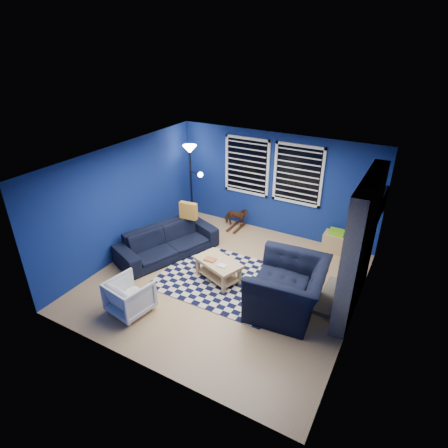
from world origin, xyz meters
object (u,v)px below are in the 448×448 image
at_px(tv, 380,207).
at_px(armchair_big, 288,288).
at_px(armchair_bent, 130,296).
at_px(rocking_horse, 236,217).
at_px(sofa, 167,242).
at_px(floor_lamp, 191,160).
at_px(cabinet, 335,242).
at_px(coffee_table, 218,266).

relative_size(tv, armchair_big, 0.69).
xyz_separation_m(armchair_bent, rocking_horse, (0.18, 3.77, -0.00)).
relative_size(sofa, rocking_horse, 3.80).
distance_m(armchair_big, floor_lamp, 4.26).
xyz_separation_m(tv, floor_lamp, (-4.50, -0.03, 0.28)).
relative_size(cabinet, floor_lamp, 0.27).
distance_m(sofa, rocking_horse, 2.03).
height_order(rocking_horse, coffee_table, rocking_horse).
xyz_separation_m(armchair_big, floor_lamp, (-3.45, 2.18, 1.21)).
relative_size(armchair_big, floor_lamp, 0.70).
relative_size(sofa, coffee_table, 2.11).
height_order(rocking_horse, floor_lamp, floor_lamp).
distance_m(tv, coffee_table, 3.45).
distance_m(sofa, cabinet, 3.82).
bearing_deg(armchair_bent, floor_lamp, -64.71).
xyz_separation_m(sofa, rocking_horse, (0.76, 1.89, -0.01)).
relative_size(rocking_horse, cabinet, 1.10).
distance_m(tv, floor_lamp, 4.51).
xyz_separation_m(sofa, floor_lamp, (-0.44, 1.70, 1.35)).
distance_m(rocking_horse, cabinet, 2.51).
bearing_deg(floor_lamp, tv, 0.37).
bearing_deg(cabinet, rocking_horse, -178.51).
height_order(sofa, rocking_horse, sofa).
xyz_separation_m(sofa, armchair_big, (3.01, -0.48, 0.14)).
xyz_separation_m(sofa, armchair_bent, (0.58, -1.88, -0.01)).
height_order(sofa, armchair_big, armchair_big).
bearing_deg(sofa, coffee_table, -79.60).
relative_size(sofa, cabinet, 4.17).
bearing_deg(armchair_bent, cabinet, -115.31).
xyz_separation_m(sofa, coffee_table, (1.48, -0.29, -0.00)).
height_order(sofa, cabinet, sofa).
relative_size(tv, coffee_table, 0.93).
height_order(tv, floor_lamp, floor_lamp).
height_order(tv, armchair_bent, tv).
height_order(coffee_table, cabinet, cabinet).
xyz_separation_m(cabinet, floor_lamp, (-3.70, -0.28, 1.44)).
relative_size(sofa, armchair_big, 1.58).
height_order(armchair_big, armchair_bent, armchair_big).
relative_size(coffee_table, cabinet, 1.98).
bearing_deg(sofa, armchair_bent, -141.28).
bearing_deg(floor_lamp, coffee_table, -46.18).
relative_size(tv, armchair_bent, 1.41).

